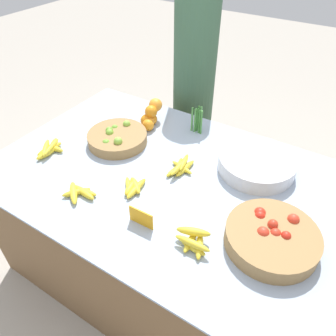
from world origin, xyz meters
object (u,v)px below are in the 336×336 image
(tomato_basket, at_px, (272,237))
(lime_bowl, at_px, (117,138))
(metal_bowl, at_px, (257,164))
(vendor_person, at_px, (193,95))
(price_sign, at_px, (141,218))

(tomato_basket, bearing_deg, lime_bowl, 166.98)
(metal_bowl, relative_size, vendor_person, 0.23)
(tomato_basket, relative_size, price_sign, 3.19)
(tomato_basket, height_order, price_sign, tomato_basket)
(lime_bowl, xyz_separation_m, metal_bowl, (0.77, 0.19, 0.01))
(metal_bowl, bearing_deg, lime_bowl, -166.01)
(lime_bowl, bearing_deg, vendor_person, 84.22)
(price_sign, bearing_deg, metal_bowl, 63.67)
(price_sign, bearing_deg, vendor_person, 107.14)
(price_sign, bearing_deg, lime_bowl, 136.84)
(tomato_basket, distance_m, price_sign, 0.55)
(tomato_basket, xyz_separation_m, price_sign, (-0.51, -0.20, 0.00))
(tomato_basket, relative_size, vendor_person, 0.23)
(lime_bowl, distance_m, tomato_basket, 1.01)
(lime_bowl, height_order, price_sign, lime_bowl)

